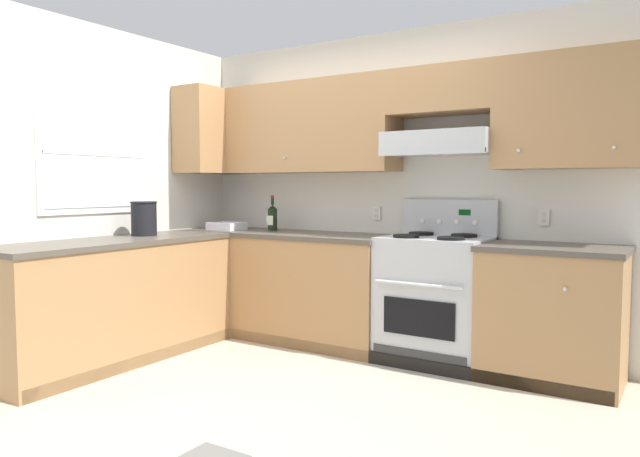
# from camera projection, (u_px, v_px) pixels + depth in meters

# --- Properties ---
(ground_plane) EXTENTS (7.04, 7.04, 0.00)m
(ground_plane) POSITION_uv_depth(u_px,v_px,m) (245.00, 390.00, 3.80)
(ground_plane) COLOR #B2AA99
(wall_back) EXTENTS (4.68, 0.57, 2.55)m
(wall_back) POSITION_uv_depth(u_px,v_px,m) (405.00, 164.00, 4.76)
(wall_back) COLOR silver
(wall_back) RESTS_ON ground_plane
(wall_left) EXTENTS (0.47, 4.00, 2.55)m
(wall_left) POSITION_uv_depth(u_px,v_px,m) (108.00, 181.00, 4.74)
(wall_left) COLOR silver
(wall_left) RESTS_ON ground_plane
(counter_back_run) EXTENTS (3.60, 0.65, 0.91)m
(counter_back_run) POSITION_uv_depth(u_px,v_px,m) (356.00, 293.00, 4.74)
(counter_back_run) COLOR #A87A4C
(counter_back_run) RESTS_ON ground_plane
(counter_left_run) EXTENTS (0.63, 1.91, 0.91)m
(counter_left_run) POSITION_uv_depth(u_px,v_px,m) (115.00, 300.00, 4.42)
(counter_left_run) COLOR #A87A4C
(counter_left_run) RESTS_ON ground_plane
(stove) EXTENTS (0.76, 0.62, 1.20)m
(stove) POSITION_uv_depth(u_px,v_px,m) (435.00, 298.00, 4.40)
(stove) COLOR #B7BABC
(stove) RESTS_ON ground_plane
(wine_bottle) EXTENTS (0.08, 0.08, 0.31)m
(wine_bottle) POSITION_uv_depth(u_px,v_px,m) (273.00, 217.00, 5.27)
(wine_bottle) COLOR black
(wine_bottle) RESTS_ON counter_back_run
(bowl) EXTENTS (0.29, 0.24, 0.07)m
(bowl) POSITION_uv_depth(u_px,v_px,m) (227.00, 227.00, 5.37)
(bowl) COLOR silver
(bowl) RESTS_ON counter_back_run
(bucket) EXTENTS (0.21, 0.21, 0.27)m
(bucket) POSITION_uv_depth(u_px,v_px,m) (144.00, 218.00, 4.71)
(bucket) COLOR black
(bucket) RESTS_ON counter_left_run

